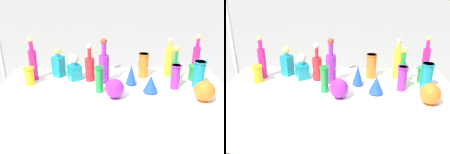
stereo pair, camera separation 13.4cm
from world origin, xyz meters
TOP-DOWN VIEW (x-y plane):
  - display_table at (0.00, -0.04)m, footprint 2.00×0.97m
  - tall_bottle_0 at (-0.20, 0.16)m, footprint 0.09×0.09m
  - tall_bottle_1 at (0.54, 0.26)m, footprint 0.08×0.08m
  - tall_bottle_2 at (-0.72, 0.20)m, footprint 0.07×0.07m
  - tall_bottle_3 at (0.56, 0.10)m, footprint 0.07×0.07m
  - tall_bottle_4 at (0.82, 0.31)m, footprint 0.07×0.07m
  - tall_bottle_5 at (-0.07, 0.11)m, footprint 0.09×0.09m
  - square_decanter_0 at (-0.50, 0.27)m, footprint 0.13×0.13m
  - square_decanter_1 at (-0.34, 0.19)m, footprint 0.15×0.15m
  - slender_vase_0 at (-0.11, -0.08)m, footprint 0.08×0.08m
  - slender_vase_1 at (0.76, 0.16)m, footprint 0.10×0.10m
  - slender_vase_2 at (-0.73, 0.08)m, footprint 0.10×0.10m
  - slender_vase_3 at (0.30, 0.24)m, footprint 0.10×0.10m
  - slender_vase_4 at (0.54, -0.02)m, footprint 0.09×0.09m
  - slender_vase_5 at (0.75, 0.01)m, footprint 0.11×0.11m
  - fluted_vase_0 at (0.32, -0.10)m, footprint 0.12×0.12m
  - fluted_vase_1 at (0.17, 0.06)m, footprint 0.10×0.10m
  - round_bowl_0 at (0.71, -0.27)m, footprint 0.16×0.16m
  - round_bowl_1 at (0.02, -0.20)m, footprint 0.16×0.16m
  - price_tag_left at (0.22, -0.38)m, footprint 0.05×0.02m
  - cardboard_box_behind_left at (0.43, 1.26)m, footprint 0.43×0.35m
  - canopy_pole at (-1.23, 0.71)m, footprint 0.18×0.18m

SIDE VIEW (x-z plane):
  - cardboard_box_behind_left at x=0.43m, z-range -0.04..0.30m
  - display_table at x=0.00m, z-range 0.32..1.08m
  - price_tag_left at x=0.22m, z-range 0.76..0.80m
  - slender_vase_1 at x=0.76m, z-range 0.77..0.91m
  - fluted_vase_0 at x=0.32m, z-range 0.76..0.92m
  - round_bowl_1 at x=0.02m, z-range 0.76..0.93m
  - slender_vase_2 at x=-0.73m, z-range 0.77..0.93m
  - round_bowl_0 at x=0.71m, z-range 0.76..0.93m
  - fluted_vase_1 at x=0.17m, z-range 0.76..0.95m
  - square_decanter_1 at x=-0.34m, z-range 0.75..0.99m
  - slender_vase_4 at x=0.54m, z-range 0.77..0.98m
  - slender_vase_0 at x=-0.11m, z-range 0.77..0.99m
  - slender_vase_3 at x=0.30m, z-range 0.77..1.00m
  - square_decanter_0 at x=-0.50m, z-range 0.74..1.03m
  - slender_vase_5 at x=0.75m, z-range 0.77..1.00m
  - tall_bottle_0 at x=-0.20m, z-range 0.71..1.07m
  - tall_bottle_3 at x=0.56m, z-range 0.73..1.07m
  - tall_bottle_1 at x=0.54m, z-range 0.72..1.10m
  - tall_bottle_5 at x=-0.07m, z-range 0.72..1.13m
  - tall_bottle_4 at x=0.82m, z-range 0.73..1.12m
  - tall_bottle_2 at x=-0.72m, z-range 0.73..1.13m
  - canopy_pole at x=-1.23m, z-range -0.27..2.52m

